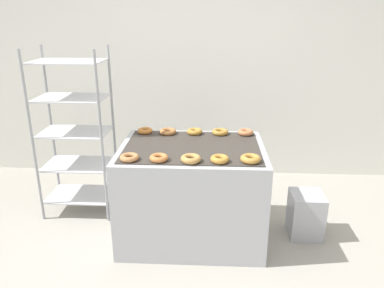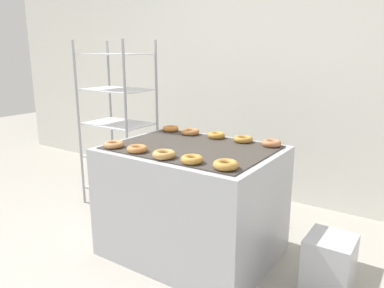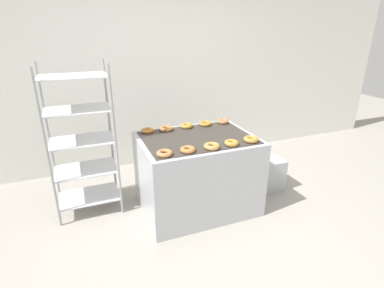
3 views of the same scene
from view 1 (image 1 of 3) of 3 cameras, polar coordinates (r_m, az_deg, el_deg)
name	(u,v)px [view 1 (image 1 of 3)]	position (r m, az deg, el deg)	size (l,w,h in m)	color
ground_plane	(187,287)	(2.93, -0.76, -20.96)	(14.00, 14.00, 0.00)	#9E998E
wall_back	(198,58)	(4.38, 0.97, 12.98)	(8.00, 0.05, 2.80)	silver
fryer_machine	(192,192)	(3.28, 0.00, -7.26)	(1.21, 0.92, 0.84)	#A8AAB2
baking_rack_cart	(75,132)	(3.72, -17.40, 1.71)	(0.66, 0.45, 1.61)	gray
glaze_bin	(306,214)	(3.53, 16.92, -10.24)	(0.28, 0.30, 0.40)	#A8AAB2
donut_near_leftmost	(129,157)	(2.87, -9.52, -2.03)	(0.15, 0.15, 0.04)	#AF7444
donut_near_left	(159,158)	(2.83, -5.07, -2.11)	(0.14, 0.14, 0.04)	#B97039
donut_near_center	(191,159)	(2.79, -0.17, -2.26)	(0.15, 0.15, 0.05)	#AD8142
donut_near_right	(220,159)	(2.80, 4.24, -2.30)	(0.14, 0.14, 0.05)	#B27D32
donut_near_rightmost	(251,159)	(2.83, 8.91, -2.24)	(0.15, 0.15, 0.05)	#B17D35
donut_far_leftmost	(145,131)	(3.48, -7.16, 2.02)	(0.14, 0.14, 0.04)	#B86D2D
donut_far_left	(168,132)	(3.44, -3.69, 1.91)	(0.15, 0.15, 0.04)	#A66A38
donut_far_center	(195,132)	(3.43, 0.39, 1.92)	(0.14, 0.14, 0.05)	#AF7C30
donut_far_right	(220,132)	(3.43, 4.31, 1.84)	(0.15, 0.15, 0.04)	#AB7930
donut_far_rightmost	(246,132)	(3.44, 8.16, 1.78)	(0.14, 0.14, 0.05)	#B06C42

